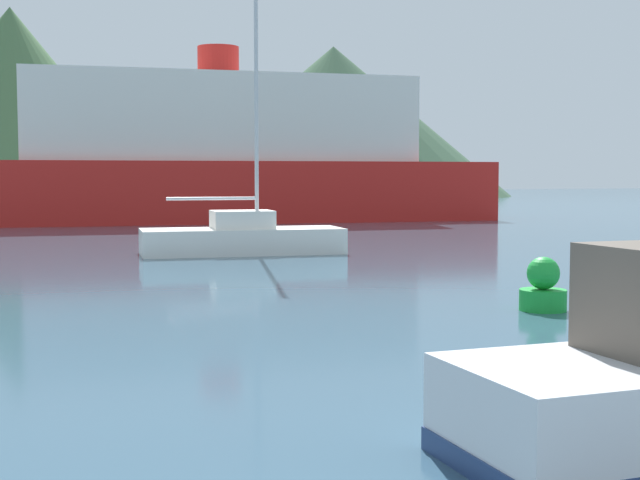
{
  "coord_description": "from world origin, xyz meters",
  "views": [
    {
      "loc": [
        -5.78,
        -0.64,
        2.37
      ],
      "look_at": [
        0.44,
        14.0,
        1.2
      ],
      "focal_mm": 50.0,
      "sensor_mm": 36.0,
      "label": 1
    }
  ],
  "objects": [
    {
      "name": "hill_east",
      "position": [
        34.92,
        91.39,
        8.33
      ],
      "size": [
        39.44,
        39.44,
        16.65
      ],
      "color": "#38563D",
      "rests_on": "ground_plane"
    },
    {
      "name": "ferry_distant",
      "position": [
        7.53,
        44.12,
        3.23
      ],
      "size": [
        28.53,
        12.2,
        8.94
      ],
      "rotation": [
        0.0,
        0.0,
        -0.14
      ],
      "color": "red",
      "rests_on": "ground_plane"
    },
    {
      "name": "sailboat_outer",
      "position": [
        2.47,
        24.73,
        0.54
      ],
      "size": [
        6.21,
        2.89,
        10.63
      ],
      "rotation": [
        0.0,
        0.0,
        -0.15
      ],
      "color": "white",
      "rests_on": "ground_plane"
    },
    {
      "name": "hill_central",
      "position": [
        0.08,
        82.14,
        8.46
      ],
      "size": [
        26.72,
        26.72,
        16.92
      ],
      "color": "#476B42",
      "rests_on": "ground_plane"
    },
    {
      "name": "buoy_marker",
      "position": [
        3.84,
        12.03,
        0.39
      ],
      "size": [
        0.82,
        0.82,
        0.94
      ],
      "color": "green",
      "rests_on": "ground_plane"
    }
  ]
}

